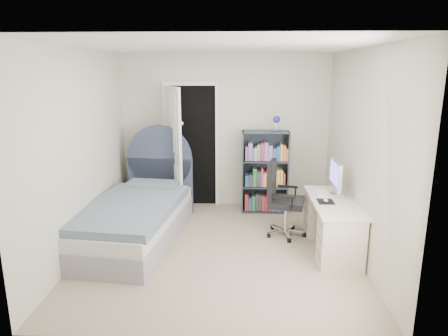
{
  "coord_description": "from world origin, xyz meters",
  "views": [
    {
      "loc": [
        0.26,
        -4.73,
        2.23
      ],
      "look_at": [
        0.06,
        0.07,
        1.06
      ],
      "focal_mm": 32.0,
      "sensor_mm": 36.0,
      "label": 1
    }
  ],
  "objects_px": {
    "desk": "(332,222)",
    "office_chair": "(280,195)",
    "bed": "(137,215)",
    "bookcase": "(265,175)",
    "nightstand": "(153,190)",
    "floor_lamp": "(180,175)"
  },
  "relations": [
    {
      "from": "desk",
      "to": "office_chair",
      "type": "height_order",
      "value": "desk"
    },
    {
      "from": "bed",
      "to": "desk",
      "type": "distance_m",
      "value": 2.58
    },
    {
      "from": "desk",
      "to": "office_chair",
      "type": "bearing_deg",
      "value": 143.75
    },
    {
      "from": "bed",
      "to": "office_chair",
      "type": "height_order",
      "value": "bed"
    },
    {
      "from": "bookcase",
      "to": "desk",
      "type": "bearing_deg",
      "value": -61.41
    },
    {
      "from": "bookcase",
      "to": "desk",
      "type": "height_order",
      "value": "bookcase"
    },
    {
      "from": "nightstand",
      "to": "office_chair",
      "type": "height_order",
      "value": "office_chair"
    },
    {
      "from": "bed",
      "to": "office_chair",
      "type": "xyz_separation_m",
      "value": [
        1.95,
        0.18,
        0.25
      ]
    },
    {
      "from": "floor_lamp",
      "to": "bookcase",
      "type": "height_order",
      "value": "bookcase"
    },
    {
      "from": "nightstand",
      "to": "bookcase",
      "type": "bearing_deg",
      "value": 3.53
    },
    {
      "from": "nightstand",
      "to": "desk",
      "type": "distance_m",
      "value": 2.88
    },
    {
      "from": "floor_lamp",
      "to": "bookcase",
      "type": "xyz_separation_m",
      "value": [
        1.37,
        0.08,
        0.0
      ]
    },
    {
      "from": "floor_lamp",
      "to": "office_chair",
      "type": "xyz_separation_m",
      "value": [
        1.52,
        -0.88,
        -0.03
      ]
    },
    {
      "from": "bed",
      "to": "bookcase",
      "type": "xyz_separation_m",
      "value": [
        1.8,
        1.13,
        0.29
      ]
    },
    {
      "from": "nightstand",
      "to": "desk",
      "type": "height_order",
      "value": "desk"
    },
    {
      "from": "nightstand",
      "to": "office_chair",
      "type": "bearing_deg",
      "value": -23.19
    },
    {
      "from": "bookcase",
      "to": "office_chair",
      "type": "relative_size",
      "value": 1.49
    },
    {
      "from": "nightstand",
      "to": "office_chair",
      "type": "relative_size",
      "value": 0.52
    },
    {
      "from": "floor_lamp",
      "to": "office_chair",
      "type": "height_order",
      "value": "floor_lamp"
    },
    {
      "from": "desk",
      "to": "office_chair",
      "type": "xyz_separation_m",
      "value": [
        -0.61,
        0.45,
        0.21
      ]
    },
    {
      "from": "nightstand",
      "to": "desk",
      "type": "relative_size",
      "value": 0.41
    },
    {
      "from": "nightstand",
      "to": "office_chair",
      "type": "xyz_separation_m",
      "value": [
        1.96,
        -0.84,
        0.22
      ]
    }
  ]
}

